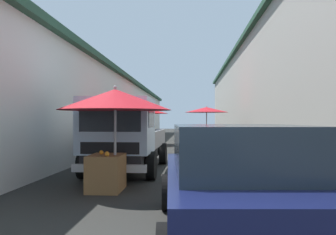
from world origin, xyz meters
The scene contains 11 objects.
ground centered at (13.50, 0.00, 0.00)m, with size 90.00×90.00×0.00m, color #282826.
building_left_whitewash centered at (15.75, 6.97, 2.11)m, with size 49.80×7.50×4.20m.
building_right_concrete centered at (15.75, -6.97, 3.17)m, with size 49.80×7.50×6.32m.
fruit_stall_near_right centered at (18.74, 2.46, 1.88)m, with size 2.89×2.89×2.35m.
fruit_stall_far_right centered at (5.47, 1.29, 1.70)m, with size 2.41×2.41×2.25m.
fruit_stall_far_left centered at (11.14, 2.44, 1.64)m, with size 2.40×2.40×2.20m.
fruit_stall_mid_lane centered at (17.70, -1.26, 1.79)m, with size 2.50×2.50×2.34m.
hatchback_car centered at (2.73, -0.91, 0.74)m, with size 4.01×2.12×1.45m.
delivery_truck centered at (7.56, 1.50, 1.04)m, with size 4.95×2.04×2.08m.
vendor_by_crates centered at (17.00, 2.03, 0.92)m, with size 0.32×0.62×1.60m.
parked_scooter centered at (14.44, 1.82, 0.45)m, with size 1.69×0.38×1.14m.
Camera 1 is at (-1.56, -0.33, 1.51)m, focal length 35.77 mm.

